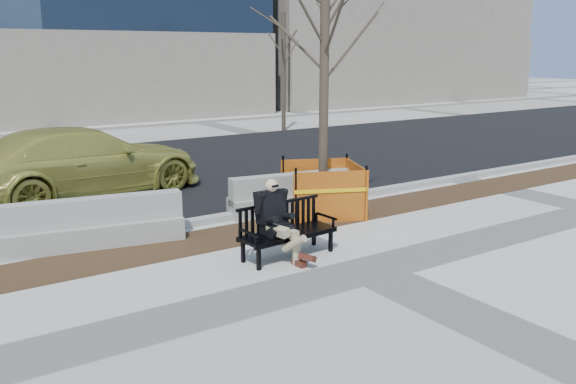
% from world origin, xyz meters
% --- Properties ---
extents(ground, '(120.00, 120.00, 0.00)m').
position_xyz_m(ground, '(0.00, 0.00, 0.00)').
color(ground, beige).
rests_on(ground, ground).
extents(mulch_strip, '(40.00, 1.20, 0.02)m').
position_xyz_m(mulch_strip, '(0.00, 2.60, 0.00)').
color(mulch_strip, '#47301C').
rests_on(mulch_strip, ground).
extents(asphalt_street, '(60.00, 10.40, 0.01)m').
position_xyz_m(asphalt_street, '(0.00, 8.80, 0.00)').
color(asphalt_street, black).
rests_on(asphalt_street, ground).
extents(curb, '(60.00, 0.25, 0.12)m').
position_xyz_m(curb, '(0.00, 3.55, 0.06)').
color(curb, '#9E9B93').
rests_on(curb, ground).
extents(bench, '(1.65, 0.68, 0.86)m').
position_xyz_m(bench, '(-0.65, 1.13, 0.00)').
color(bench, black).
rests_on(bench, ground).
extents(seated_man, '(0.60, 0.94, 1.28)m').
position_xyz_m(seated_man, '(-0.87, 1.16, 0.00)').
color(seated_man, black).
rests_on(seated_man, ground).
extents(tree_fence, '(2.84, 2.84, 5.40)m').
position_xyz_m(tree_fence, '(1.34, 2.89, 0.00)').
color(tree_fence, orange).
rests_on(tree_fence, ground).
extents(sedan, '(5.61, 2.98, 1.55)m').
position_xyz_m(sedan, '(-2.16, 7.04, 0.00)').
color(sedan, '#A8A542').
rests_on(sedan, ground).
extents(jersey_barrier_left, '(2.96, 1.08, 0.83)m').
position_xyz_m(jersey_barrier_left, '(-3.03, 3.35, 0.00)').
color(jersey_barrier_left, '#9C9991').
rests_on(jersey_barrier_left, ground).
extents(jersey_barrier_right, '(2.80, 0.98, 0.79)m').
position_xyz_m(jersey_barrier_right, '(1.01, 3.35, 0.00)').
color(jersey_barrier_right, gray).
rests_on(jersey_barrier_right, ground).
extents(far_tree_right, '(2.32, 2.32, 5.00)m').
position_xyz_m(far_tree_right, '(7.67, 13.96, 0.00)').
color(far_tree_right, '#483B2E').
rests_on(far_tree_right, ground).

